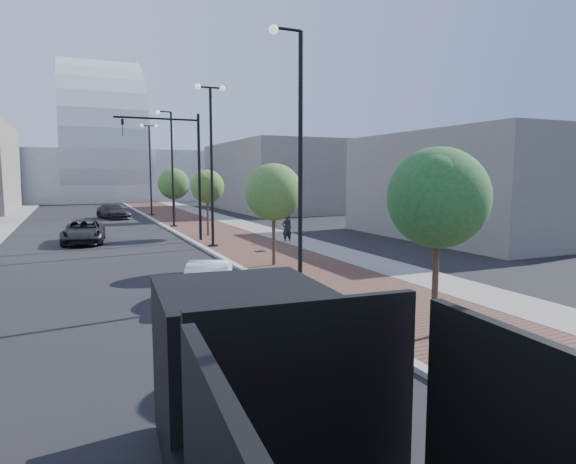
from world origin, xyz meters
name	(u,v)px	position (x,y,z in m)	size (l,w,h in m)	color
ground	(514,425)	(0.00, 0.00, 0.00)	(220.00, 220.00, 0.00)	black
sidewalk	(193,219)	(3.50, 40.00, 0.06)	(7.00, 140.00, 0.12)	#4C2D23
concrete_strip	(221,218)	(6.20, 40.00, 0.07)	(2.40, 140.00, 0.13)	slate
curb	(155,221)	(0.00, 40.00, 0.07)	(0.30, 140.00, 0.14)	gray
white_sedan	(208,283)	(-2.76, 10.14, 0.66)	(1.40, 4.03, 1.33)	white
dark_car_mid	(84,232)	(-6.24, 27.26, 0.72)	(2.39, 5.19, 1.44)	black
dark_car_far	(113,211)	(-3.24, 44.51, 0.71)	(1.98, 4.88, 1.42)	black
pedestrian	(287,229)	(5.32, 22.05, 0.93)	(0.68, 0.44, 1.85)	black
streetlight_1	(297,172)	(0.49, 10.00, 4.34)	(1.44, 0.56, 9.21)	black
streetlight_2	(212,165)	(0.60, 22.00, 4.82)	(1.72, 0.56, 9.28)	black
streetlight_3	(171,173)	(0.49, 34.00, 4.34)	(1.44, 0.56, 9.21)	black
streetlight_4	(150,169)	(0.60, 46.00, 4.82)	(1.72, 0.56, 9.28)	black
traffic_mast	(185,163)	(-0.30, 25.00, 4.98)	(5.09, 0.20, 8.00)	black
tree_0	(439,198)	(1.65, 4.02, 3.68)	(2.56, 2.54, 4.96)	#382619
tree_1	(274,192)	(1.65, 15.02, 3.47)	(2.61, 2.60, 4.78)	#382619
tree_2	(208,187)	(1.65, 27.02, 3.45)	(2.32, 2.26, 4.59)	#382619
tree_3	(174,184)	(1.65, 39.02, 3.42)	(2.79, 2.79, 4.82)	#382619
convention_center	(101,164)	(-2.00, 85.00, 6.00)	(50.00, 30.00, 50.00)	#9B9FA4
commercial_block_ne	(276,177)	(16.00, 50.00, 4.00)	(12.00, 22.00, 8.00)	slate
commercial_block_e	(470,186)	(18.00, 20.00, 3.50)	(10.00, 16.00, 7.00)	#67625D
utility_cover_0	(559,374)	(2.40, 1.00, 0.13)	(0.50, 0.50, 0.02)	black
utility_cover_1	(373,297)	(2.40, 8.00, 0.13)	(0.50, 0.50, 0.02)	black
utility_cover_2	(260,251)	(2.40, 19.00, 0.13)	(0.50, 0.50, 0.02)	black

